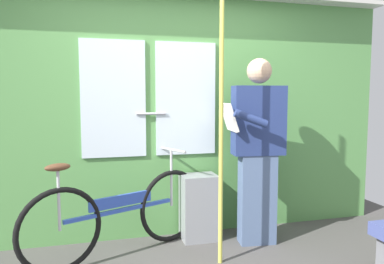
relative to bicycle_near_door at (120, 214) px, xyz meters
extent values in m
cube|color=#56934C|center=(0.53, 0.42, 0.81)|extent=(4.61, 0.08, 2.36)
cube|color=silver|center=(-0.02, 0.37, 1.00)|extent=(0.60, 0.02, 1.10)
cube|color=silver|center=(0.68, 0.37, 1.00)|extent=(0.60, 0.02, 1.10)
cylinder|color=#B2B2B7|center=(0.33, 0.35, 0.86)|extent=(0.28, 0.02, 0.02)
torus|color=black|center=(0.50, 0.22, -0.02)|extent=(0.65, 0.32, 0.69)
torus|color=black|center=(-0.48, -0.21, -0.02)|extent=(0.65, 0.32, 0.69)
cube|color=#2D4CB2|center=(0.01, 0.00, 0.04)|extent=(0.95, 0.43, 0.03)
cube|color=#2D4CB2|center=(0.01, 0.00, 0.12)|extent=(0.55, 0.26, 0.10)
cylinder|color=#B7B7BC|center=(-0.48, -0.21, 0.23)|extent=(0.02, 0.02, 0.50)
ellipsoid|color=brown|center=(-0.48, -0.21, 0.48)|extent=(0.22, 0.16, 0.06)
cylinder|color=#B7B7BC|center=(0.50, 0.22, 0.25)|extent=(0.02, 0.02, 0.54)
cylinder|color=#B7B7BC|center=(0.50, 0.22, 0.52)|extent=(0.20, 0.41, 0.02)
cube|color=slate|center=(1.27, -0.04, 0.06)|extent=(0.35, 0.22, 0.85)
cube|color=navy|center=(1.27, -0.04, 0.80)|extent=(0.50, 0.26, 0.64)
sphere|color=tan|center=(1.27, -0.04, 1.25)|extent=(0.23, 0.23, 0.23)
cube|color=silver|center=(1.00, 0.00, 0.83)|extent=(0.15, 0.35, 0.26)
cylinder|color=navy|center=(1.11, -0.23, 0.83)|extent=(0.31, 0.11, 0.17)
cylinder|color=navy|center=(1.16, 0.19, 0.83)|extent=(0.31, 0.11, 0.17)
cube|color=gray|center=(0.77, 0.20, -0.05)|extent=(0.34, 0.28, 0.64)
cylinder|color=#C6C14C|center=(0.79, -0.36, 0.81)|extent=(0.04, 0.04, 2.36)
camera|label=1|loc=(-0.22, -3.22, 1.03)|focal=35.00mm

